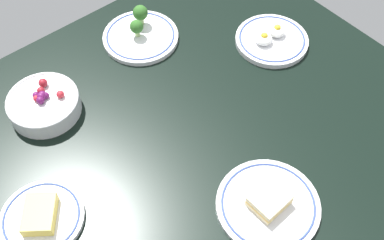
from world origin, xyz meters
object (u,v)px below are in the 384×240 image
object	(u,v)px
plate_sandwich	(268,204)
plate_eggs	(272,39)
bowl_berries	(44,104)
plate_broccoli	(140,34)
plate_cheese	(41,217)

from	to	relation	value
plate_sandwich	plate_eggs	size ratio (longest dim) A/B	1.12
bowl_berries	plate_broccoli	bearing A→B (deg)	9.98
bowl_berries	plate_sandwich	size ratio (longest dim) A/B	0.78
plate_cheese	plate_broccoli	bearing A→B (deg)	32.70
plate_sandwich	plate_broccoli	xyz separation A→B (cm)	(9.81, 59.93, 0.39)
plate_sandwich	plate_broccoli	size ratio (longest dim) A/B	1.07
bowl_berries	plate_sandwich	world-z (taller)	bowl_berries
plate_eggs	plate_cheese	world-z (taller)	plate_eggs
plate_sandwich	plate_eggs	world-z (taller)	plate_eggs
plate_sandwich	bowl_berries	bearing A→B (deg)	113.62
plate_broccoli	plate_eggs	bearing A→B (deg)	-42.73
plate_broccoli	plate_cheese	bearing A→B (deg)	-147.30
bowl_berries	plate_eggs	bearing A→B (deg)	-17.46
plate_sandwich	plate_cheese	bearing A→B (deg)	143.73
plate_sandwich	plate_cheese	world-z (taller)	plate_sandwich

